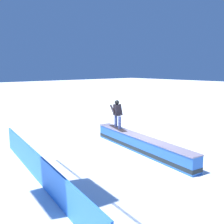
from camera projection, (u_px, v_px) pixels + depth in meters
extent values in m
plane|color=white|center=(141.00, 152.00, 11.38)|extent=(120.00, 120.00, 0.00)
cube|color=blue|center=(141.00, 145.00, 11.32)|extent=(6.09, 1.45, 0.65)
cube|color=#1C2529|center=(141.00, 148.00, 11.35)|extent=(6.10, 1.46, 0.16)
cube|color=gray|center=(141.00, 137.00, 11.27)|extent=(6.09, 1.51, 0.04)
cube|color=black|center=(118.00, 128.00, 12.76)|extent=(1.60, 0.81, 0.01)
cylinder|color=#455289|center=(116.00, 121.00, 12.92)|extent=(0.18, 0.18, 0.60)
cylinder|color=#455289|center=(120.00, 123.00, 12.50)|extent=(0.18, 0.18, 0.60)
cube|color=black|center=(117.00, 110.00, 12.72)|extent=(0.46, 0.36, 0.52)
sphere|color=black|center=(117.00, 102.00, 12.66)|extent=(0.22, 0.22, 0.22)
cylinder|color=black|center=(112.00, 109.00, 12.82)|extent=(0.49, 0.25, 0.40)
cylinder|color=black|center=(121.00, 110.00, 12.68)|extent=(0.33, 0.19, 0.54)
cube|color=#347CE8|center=(39.00, 168.00, 8.27)|extent=(8.50, 1.40, 0.92)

